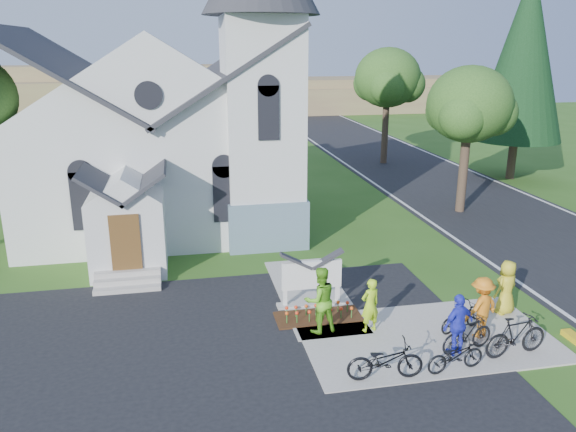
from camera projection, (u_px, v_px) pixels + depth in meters
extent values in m
plane|color=#315B1A|center=(383.00, 353.00, 15.04)|extent=(120.00, 120.00, 0.00)
cube|color=black|center=(458.00, 194.00, 30.97)|extent=(8.00, 90.00, 0.02)
cube|color=#A19B91|center=(427.00, 338.00, 15.78)|extent=(7.00, 4.00, 0.05)
cube|color=silver|center=(158.00, 170.00, 25.38)|extent=(11.00, 9.00, 5.00)
cube|color=slate|center=(264.00, 217.00, 23.52)|extent=(3.20, 3.20, 2.00)
cube|color=silver|center=(263.00, 134.00, 22.50)|extent=(3.00, 3.00, 9.00)
cube|color=silver|center=(128.00, 234.00, 20.17)|extent=(2.60, 2.40, 2.80)
cube|color=brown|center=(126.00, 243.00, 18.98)|extent=(1.00, 0.10, 2.00)
cube|color=#A19B91|center=(311.00, 304.00, 17.80)|extent=(2.20, 0.40, 0.10)
cube|color=white|center=(285.00, 292.00, 17.50)|extent=(0.12, 0.12, 1.00)
cube|color=white|center=(337.00, 287.00, 17.81)|extent=(0.12, 0.12, 1.00)
cube|color=white|center=(312.00, 275.00, 17.51)|extent=(1.90, 0.14, 0.90)
cube|color=#351D0E|center=(318.00, 317.00, 16.96)|extent=(2.60, 1.10, 0.07)
cylinder|color=#35241D|center=(463.00, 171.00, 27.29)|extent=(0.44, 0.44, 4.05)
ellipsoid|color=#29521C|center=(469.00, 104.00, 26.34)|extent=(4.00, 4.00, 3.60)
cylinder|color=#35241D|center=(385.00, 131.00, 38.57)|extent=(0.44, 0.44, 4.50)
ellipsoid|color=#29521C|center=(388.00, 78.00, 37.52)|extent=(4.40, 4.40, 3.96)
cylinder|color=#35241D|center=(512.00, 159.00, 34.37)|extent=(0.50, 0.50, 2.40)
cone|color=black|center=(524.00, 54.00, 32.56)|extent=(5.20, 5.20, 10.00)
cube|color=#826648|center=(267.00, 96.00, 68.09)|extent=(60.00, 8.00, 4.00)
cube|color=#826648|center=(132.00, 90.00, 66.74)|extent=(30.00, 6.00, 5.60)
cube|color=#826648|center=(398.00, 99.00, 69.35)|extent=(25.00, 6.00, 3.00)
imported|color=#A9E31A|center=(370.00, 305.00, 15.91)|extent=(0.67, 0.53, 1.61)
imported|color=black|center=(385.00, 361.00, 13.67)|extent=(1.96, 0.82, 1.00)
imported|color=#5EB021|center=(320.00, 300.00, 15.84)|extent=(1.07, 0.91, 1.95)
imported|color=black|center=(467.00, 334.00, 14.93)|extent=(1.71, 0.83, 0.99)
imported|color=#2A33D5|center=(458.00, 324.00, 14.70)|extent=(1.08, 0.71, 1.71)
imported|color=black|center=(455.00, 356.00, 14.05)|extent=(1.65, 0.76, 0.84)
imported|color=orange|center=(481.00, 307.00, 15.61)|extent=(1.29, 0.99, 1.77)
imported|color=black|center=(516.00, 336.00, 14.71)|extent=(1.93, 0.77, 1.13)
imported|color=gold|center=(506.00, 287.00, 16.97)|extent=(0.97, 0.80, 1.70)
imported|color=black|center=(461.00, 317.00, 16.06)|extent=(1.62, 1.01, 0.80)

